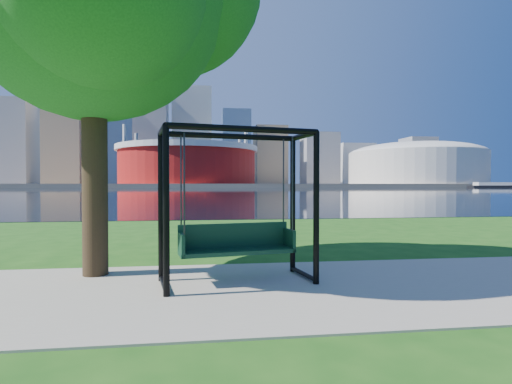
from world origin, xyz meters
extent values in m
plane|color=#1E5114|center=(0.00, 0.00, 0.00)|extent=(900.00, 900.00, 0.00)
cube|color=#9E937F|center=(0.00, -0.50, 0.01)|extent=(120.00, 4.00, 0.03)
cube|color=black|center=(0.00, 102.00, 0.01)|extent=(900.00, 180.00, 0.02)
cube|color=#937F60|center=(0.00, 306.00, 1.00)|extent=(900.00, 228.00, 2.00)
cylinder|color=maroon|center=(-10.00, 235.00, 13.00)|extent=(80.00, 80.00, 22.00)
cylinder|color=silver|center=(-10.00, 235.00, 22.50)|extent=(83.00, 83.00, 3.00)
cylinder|color=silver|center=(22.91, 254.00, 18.00)|extent=(2.00, 2.00, 32.00)
cylinder|color=silver|center=(-42.91, 254.00, 18.00)|extent=(2.00, 2.00, 32.00)
cylinder|color=silver|center=(-42.91, 216.00, 18.00)|extent=(2.00, 2.00, 32.00)
cylinder|color=silver|center=(22.91, 216.00, 18.00)|extent=(2.00, 2.00, 32.00)
cylinder|color=beige|center=(135.00, 235.00, 12.00)|extent=(84.00, 84.00, 20.00)
ellipsoid|color=beige|center=(135.00, 235.00, 21.00)|extent=(84.00, 84.00, 15.12)
cube|color=gray|center=(-140.00, 310.00, 33.00)|extent=(28.00, 28.00, 62.00)
cube|color=#998466|center=(-100.00, 300.00, 46.00)|extent=(26.00, 26.00, 88.00)
cube|color=slate|center=(-70.00, 325.00, 49.50)|extent=(30.00, 24.00, 95.00)
cube|color=gray|center=(-40.00, 305.00, 38.00)|extent=(24.00, 24.00, 72.00)
cube|color=silver|center=(-10.00, 335.00, 42.00)|extent=(32.00, 28.00, 80.00)
cube|color=slate|center=(25.00, 310.00, 31.00)|extent=(22.00, 22.00, 58.00)
cube|color=#998466|center=(55.00, 325.00, 26.00)|extent=(26.00, 26.00, 48.00)
cube|color=gray|center=(95.00, 315.00, 23.00)|extent=(28.00, 24.00, 42.00)
cube|color=silver|center=(135.00, 340.00, 20.00)|extent=(30.00, 26.00, 36.00)
cube|color=gray|center=(185.00, 320.00, 22.00)|extent=(24.00, 24.00, 40.00)
cube|color=#998466|center=(225.00, 335.00, 18.00)|extent=(26.00, 26.00, 32.00)
sphere|color=#998466|center=(-100.00, 300.00, 93.50)|extent=(10.00, 10.00, 10.00)
cylinder|color=black|center=(-1.50, -0.75, 1.27)|extent=(0.12, 0.12, 2.54)
cylinder|color=black|center=(0.89, -0.32, 1.27)|extent=(0.12, 0.12, 2.54)
cylinder|color=black|center=(-1.68, 0.23, 1.27)|extent=(0.12, 0.12, 2.54)
cylinder|color=black|center=(0.71, 0.65, 1.27)|extent=(0.12, 0.12, 2.54)
cylinder|color=black|center=(-0.31, -0.54, 2.54)|extent=(2.41, 0.52, 0.10)
cylinder|color=black|center=(-0.48, 0.44, 2.54)|extent=(2.41, 0.52, 0.10)
cylinder|color=black|center=(-1.59, -0.26, 2.54)|extent=(0.27, 1.00, 0.10)
cylinder|color=black|center=(-1.59, -0.26, 0.09)|extent=(0.25, 0.99, 0.08)
cylinder|color=black|center=(0.80, 0.17, 2.54)|extent=(0.27, 1.00, 0.10)
cylinder|color=black|center=(0.80, 0.17, 0.09)|extent=(0.25, 0.99, 0.08)
cube|color=black|center=(-0.39, -0.05, 0.55)|extent=(1.99, 0.83, 0.07)
cube|color=black|center=(-0.43, 0.16, 0.80)|extent=(1.91, 0.39, 0.42)
cube|color=black|center=(-1.31, -0.21, 0.71)|extent=(0.14, 0.50, 0.38)
cube|color=black|center=(0.52, 0.12, 0.71)|extent=(0.14, 0.50, 0.38)
cylinder|color=#303035|center=(-1.26, -0.41, 1.68)|extent=(0.03, 0.03, 1.60)
cylinder|color=#303035|center=(0.54, -0.09, 1.68)|extent=(0.03, 0.03, 1.60)
cylinder|color=#303035|center=(-1.33, -0.01, 1.68)|extent=(0.03, 0.03, 1.60)
cylinder|color=#303035|center=(0.47, 0.31, 1.68)|extent=(0.03, 0.03, 1.60)
cylinder|color=black|center=(-2.92, 0.85, 2.23)|extent=(0.45, 0.45, 4.46)
cube|color=black|center=(148.50, 179.70, 0.56)|extent=(27.73, 11.07, 1.08)
cube|color=silver|center=(148.50, 179.70, 1.91)|extent=(22.19, 8.94, 1.62)
camera|label=1|loc=(-0.96, -6.71, 1.68)|focal=28.00mm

